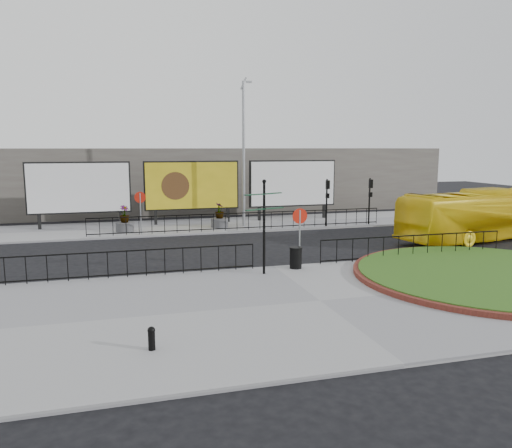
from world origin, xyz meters
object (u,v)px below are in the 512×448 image
object	(u,v)px
fingerpost_sign	(264,217)
planter_a	(125,223)
planter_b	(220,219)
bollard	(152,337)
billboard_mid	(192,186)
lamp_post	(244,152)
bus	(478,215)
litter_bin	(296,258)

from	to	relation	value
fingerpost_sign	planter_a	distance (m)	13.00
planter_a	planter_b	size ratio (longest dim) A/B	1.01
planter_a	planter_b	world-z (taller)	planter_a
bollard	billboard_mid	bearing A→B (deg)	78.76
lamp_post	fingerpost_sign	world-z (taller)	lamp_post
bus	planter_b	size ratio (longest dim) A/B	6.49
billboard_mid	planter_a	world-z (taller)	billboard_mid
lamp_post	planter_b	bearing A→B (deg)	-174.82
bollard	lamp_post	bearing A→B (deg)	69.12
bollard	planter_a	size ratio (longest dim) A/B	0.38
planter_a	fingerpost_sign	bearing A→B (deg)	-66.57
lamp_post	billboard_mid	bearing A→B (deg)	146.75
lamp_post	litter_bin	size ratio (longest dim) A/B	10.43
litter_bin	planter_a	bearing A→B (deg)	120.49
fingerpost_sign	planter_b	world-z (taller)	fingerpost_sign
bollard	planter_b	bearing A→B (deg)	73.47
bollard	bus	xyz separation A→B (m)	(18.34, 10.74, 0.96)
bollard	litter_bin	distance (m)	9.45
bus	planter_b	distance (m)	15.02
litter_bin	billboard_mid	bearing A→B (deg)	99.47
litter_bin	planter_a	size ratio (longest dim) A/B	0.57
bus	lamp_post	bearing A→B (deg)	43.78
planter_a	planter_b	distance (m)	5.78
billboard_mid	litter_bin	bearing A→B (deg)	-80.53
lamp_post	litter_bin	xyz separation A→B (m)	(-0.74, -11.60, -4.26)
bollard	litter_bin	bearing A→B (deg)	47.76
bollard	fingerpost_sign	bearing A→B (deg)	53.30
bollard	litter_bin	world-z (taller)	litter_bin
planter_a	bus	bearing A→B (deg)	-22.06
bus	planter_b	world-z (taller)	bus
bollard	planter_b	size ratio (longest dim) A/B	0.39
billboard_mid	bollard	world-z (taller)	billboard_mid
billboard_mid	planter_a	size ratio (longest dim) A/B	3.96
bollard	planter_b	distance (m)	19.24
lamp_post	bollard	xyz separation A→B (m)	(-7.09, -18.60, -4.38)
planter_a	planter_b	xyz separation A→B (m)	(5.77, 0.15, -0.02)
fingerpost_sign	litter_bin	xyz separation A→B (m)	(1.53, 0.52, -1.81)
planter_a	litter_bin	bearing A→B (deg)	-59.51
billboard_mid	lamp_post	world-z (taller)	lamp_post
billboard_mid	lamp_post	distance (m)	4.23
billboard_mid	litter_bin	size ratio (longest dim) A/B	7.00
bus	planter_a	world-z (taller)	bus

